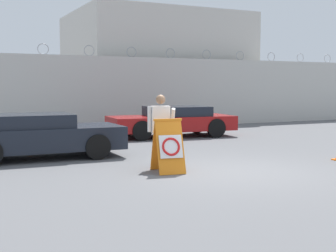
{
  "coord_description": "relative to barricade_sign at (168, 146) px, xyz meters",
  "views": [
    {
      "loc": [
        -5.83,
        -8.62,
        1.91
      ],
      "look_at": [
        -0.33,
        2.7,
        0.83
      ],
      "focal_mm": 50.0,
      "sensor_mm": 36.0,
      "label": 1
    }
  ],
  "objects": [
    {
      "name": "barricade_sign",
      "position": [
        0.0,
        0.0,
        0.0
      ],
      "size": [
        0.71,
        0.88,
        1.19
      ],
      "rotation": [
        0.0,
        0.0,
        -0.15
      ],
      "color": "orange",
      "rests_on": "ground_plane"
    },
    {
      "name": "building_block",
      "position": [
        6.49,
        15.0,
        2.33
      ],
      "size": [
        9.05,
        7.29,
        5.84
      ],
      "color": "beige",
      "rests_on": "ground_plane"
    },
    {
      "name": "security_guard",
      "position": [
        0.1,
        0.61,
        0.35
      ],
      "size": [
        0.61,
        0.5,
        1.7
      ],
      "rotation": [
        0.0,
        0.0,
        -0.28
      ],
      "color": "#514C42",
      "rests_on": "ground_plane"
    },
    {
      "name": "parked_car_rear_sedan",
      "position": [
        3.34,
        6.51,
        0.01
      ],
      "size": [
        4.81,
        2.33,
        1.14
      ],
      "rotation": [
        0.0,
        0.0,
        3.05
      ],
      "color": "black",
      "rests_on": "ground_plane"
    },
    {
      "name": "parked_car_front_coupe",
      "position": [
        -2.21,
        3.29,
        0.02
      ],
      "size": [
        4.33,
        2.01,
        1.18
      ],
      "rotation": [
        0.0,
        0.0,
        -0.03
      ],
      "color": "black",
      "rests_on": "ground_plane"
    },
    {
      "name": "ground_plane",
      "position": [
        1.35,
        -0.58,
        -0.59
      ],
      "size": [
        90.0,
        90.0,
        0.0
      ],
      "primitive_type": "plane",
      "color": "#5B5B5E"
    },
    {
      "name": "perimeter_wall",
      "position": [
        1.35,
        10.57,
        1.02
      ],
      "size": [
        36.0,
        0.3,
        3.66
      ],
      "color": "beige",
      "rests_on": "ground_plane"
    }
  ]
}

